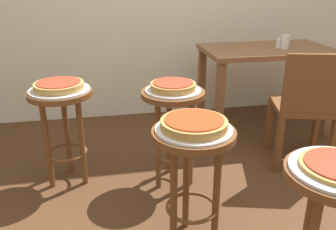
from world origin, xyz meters
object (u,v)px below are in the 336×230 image
Objects in this scene: stool_foreground at (332,207)px; dining_table at (266,62)px; pizza_leftside at (173,86)px; pizza_middle at (194,124)px; stool_rear at (62,115)px; serving_plate_rear at (59,90)px; cup_near_edge at (285,42)px; condiment_shaker at (279,43)px; pizza_rear at (59,85)px; serving_plate_leftside at (173,90)px; stool_middle at (193,161)px; serving_plate_middle at (194,129)px; wooden_chair at (306,105)px; stool_leftside at (173,115)px.

dining_table is at bearing 73.05° from stool_foreground.
pizza_middle is at bearing -92.20° from pizza_leftside.
serving_plate_rear is (0.00, 0.00, 0.17)m from stool_rear.
pizza_leftside is 2.46× the size of cup_near_edge.
pizza_rear is at bearing -162.28° from condiment_shaker.
dining_table is (0.96, 0.72, -0.03)m from serving_plate_leftside.
pizza_middle is (0.00, 0.00, 0.20)m from stool_middle.
serving_plate_middle is at bearing -47.87° from serving_plate_rear.
pizza_middle is 1.68m from condiment_shaker.
serving_plate_leftside is 0.32× the size of dining_table.
pizza_leftside is at bearing 180.00° from serving_plate_leftside.
pizza_middle is (-0.44, 0.46, 0.20)m from stool_foreground.
stool_foreground is 1.15m from serving_plate_leftside.
wooden_chair is at bearing -3.27° from stool_rear.
cup_near_edge is at bearing -33.51° from dining_table.
stool_rear is at bearing 176.73° from wooden_chair.
dining_table is (1.65, 0.58, 0.14)m from stool_rear.
serving_plate_leftside and serving_plate_rear have the same top height.
pizza_rear is (0.00, -0.00, 0.03)m from serving_plate_rear.
pizza_rear is at bearing -90.00° from serving_plate_rear.
serving_plate_leftside is at bearing 87.80° from pizza_middle.
stool_foreground is at bearing -106.95° from dining_table.
stool_rear is (-0.67, 0.74, 0.00)m from stool_middle.
wooden_chair is at bearing 2.81° from pizza_leftside.
pizza_leftside is 0.71m from serving_plate_rear.
condiment_shaker is (1.06, 1.29, 0.13)m from serving_plate_middle.
pizza_middle reaches higher than serving_plate_middle.
pizza_leftside is 0.93× the size of pizza_rear.
stool_foreground is 1.77× the size of serving_plate_middle.
stool_middle is 1.00× the size of stool_rear.
dining_table is (0.96, 0.72, 0.14)m from stool_leftside.
condiment_shaker reaches higher than stool_foreground.
pizza_leftside is at bearing 87.80° from serving_plate_middle.
cup_near_edge is at bearing 15.96° from serving_plate_rear.
pizza_middle is at bearing -146.56° from wooden_chair.
cup_near_edge reaches higher than stool_leftside.
stool_leftside is 0.76× the size of wooden_chair.
dining_table is at bearing 37.01° from stool_leftside.
stool_foreground is 1.85m from cup_near_edge.
serving_plate_rear is (-0.69, 0.14, -0.03)m from pizza_leftside.
pizza_rear reaches higher than stool_rear.
wooden_chair reaches higher than pizza_leftside.
cup_near_edge is at bearing 31.06° from stool_leftside.
condiment_shaker reaches higher than dining_table.
pizza_leftside is 1.20m from dining_table.
wooden_chair is at bearing -90.14° from dining_table.
stool_rear is 0.20m from pizza_rear.
cup_near_edge is (1.07, 0.65, 0.12)m from pizza_leftside.
pizza_leftside reaches higher than serving_plate_rear.
serving_plate_middle is 1.19× the size of pizza_rear.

